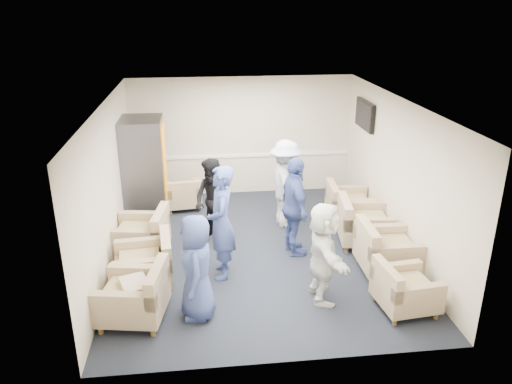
{
  "coord_description": "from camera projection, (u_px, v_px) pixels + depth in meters",
  "views": [
    {
      "loc": [
        -0.96,
        -8.0,
        4.26
      ],
      "look_at": [
        -0.0,
        0.2,
        1.07
      ],
      "focal_mm": 35.0,
      "sensor_mm": 36.0,
      "label": 1
    }
  ],
  "objects": [
    {
      "name": "armchair_right_far",
      "position": [
        346.0,
        206.0,
        10.13
      ],
      "size": [
        0.92,
        0.92,
        0.69
      ],
      "rotation": [
        0.0,
        0.0,
        1.5
      ],
      "color": "tan",
      "rests_on": "floor"
    },
    {
      "name": "front_wall",
      "position": [
        288.0,
        268.0,
        5.79
      ],
      "size": [
        5.0,
        0.02,
        2.7
      ],
      "primitive_type": "cube",
      "color": "beige",
      "rests_on": "floor"
    },
    {
      "name": "person_front_left",
      "position": [
        197.0,
        267.0,
        6.93
      ],
      "size": [
        0.5,
        0.76,
        1.56
      ],
      "primitive_type": "imported",
      "rotation": [
        0.0,
        0.0,
        -1.58
      ],
      "color": "#3A4C8D",
      "rests_on": "floor"
    },
    {
      "name": "person_back_left",
      "position": [
        213.0,
        202.0,
        9.1
      ],
      "size": [
        0.98,
        0.99,
        1.62
      ],
      "primitive_type": "imported",
      "rotation": [
        0.0,
        0.0,
        -0.82
      ],
      "color": "black",
      "rests_on": "floor"
    },
    {
      "name": "ceiling",
      "position": [
        257.0,
        103.0,
        8.08
      ],
      "size": [
        6.0,
        6.0,
        0.0
      ],
      "primitive_type": "plane",
      "rotation": [
        3.14,
        0.0,
        0.0
      ],
      "color": "silver",
      "rests_on": "back_wall"
    },
    {
      "name": "tv",
      "position": [
        365.0,
        115.0,
        10.25
      ],
      "size": [
        0.1,
        1.0,
        0.58
      ],
      "color": "black",
      "rests_on": "right_wall"
    },
    {
      "name": "armchair_left_near",
      "position": [
        137.0,
        297.0,
        7.0
      ],
      "size": [
        1.03,
        1.03,
        0.71
      ],
      "rotation": [
        0.0,
        0.0,
        -1.74
      ],
      "color": "tan",
      "rests_on": "floor"
    },
    {
      "name": "right_wall",
      "position": [
        397.0,
        175.0,
        8.84
      ],
      "size": [
        0.02,
        6.0,
        2.7
      ],
      "primitive_type": "cube",
      "color": "beige",
      "rests_on": "floor"
    },
    {
      "name": "person_front_right",
      "position": [
        323.0,
        252.0,
        7.34
      ],
      "size": [
        0.5,
        1.46,
        1.57
      ],
      "primitive_type": "imported",
      "rotation": [
        0.0,
        0.0,
        1.54
      ],
      "color": "white",
      "rests_on": "floor"
    },
    {
      "name": "pillow",
      "position": [
        135.0,
        286.0,
        6.94
      ],
      "size": [
        0.49,
        0.56,
        0.14
      ],
      "primitive_type": "cube",
      "rotation": [
        0.0,
        0.0,
        -1.23
      ],
      "color": "beige",
      "rests_on": "armchair_left_near"
    },
    {
      "name": "armchair_right_midfar",
      "position": [
        361.0,
        225.0,
        9.21
      ],
      "size": [
        1.04,
        1.04,
        0.74
      ],
      "rotation": [
        0.0,
        0.0,
        1.44
      ],
      "color": "tan",
      "rests_on": "floor"
    },
    {
      "name": "chair_rail",
      "position": [
        242.0,
        156.0,
        11.49
      ],
      "size": [
        4.98,
        0.04,
        0.06
      ],
      "primitive_type": "cube",
      "color": "white",
      "rests_on": "back_wall"
    },
    {
      "name": "backpack",
      "position": [
        159.0,
        249.0,
        8.65
      ],
      "size": [
        0.29,
        0.25,
        0.43
      ],
      "rotation": [
        0.0,
        0.0,
        -0.3
      ],
      "color": "black",
      "rests_on": "floor"
    },
    {
      "name": "back_wall",
      "position": [
        242.0,
        137.0,
        11.35
      ],
      "size": [
        5.0,
        0.02,
        2.7
      ],
      "primitive_type": "cube",
      "color": "beige",
      "rests_on": "floor"
    },
    {
      "name": "armchair_right_near",
      "position": [
        403.0,
        291.0,
        7.23
      ],
      "size": [
        0.87,
        0.87,
        0.63
      ],
      "rotation": [
        0.0,
        0.0,
        1.68
      ],
      "color": "tan",
      "rests_on": "floor"
    },
    {
      "name": "person_mid_left",
      "position": [
        221.0,
        223.0,
        7.93
      ],
      "size": [
        0.48,
        0.71,
        1.89
      ],
      "primitive_type": "imported",
      "rotation": [
        0.0,
        0.0,
        -1.61
      ],
      "color": "#3A4C8D",
      "rests_on": "floor"
    },
    {
      "name": "armchair_left_far",
      "position": [
        144.0,
        237.0,
        8.77
      ],
      "size": [
        1.04,
        1.04,
        0.73
      ],
      "rotation": [
        0.0,
        0.0,
        -1.72
      ],
      "color": "tan",
      "rests_on": "floor"
    },
    {
      "name": "armchair_right_midnear",
      "position": [
        385.0,
        252.0,
        8.23
      ],
      "size": [
        0.94,
        0.94,
        0.74
      ],
      "rotation": [
        0.0,
        0.0,
        1.56
      ],
      "color": "tan",
      "rests_on": "floor"
    },
    {
      "name": "person_mid_right",
      "position": [
        295.0,
        207.0,
        8.66
      ],
      "size": [
        0.58,
        1.1,
        1.79
      ],
      "primitive_type": "imported",
      "rotation": [
        0.0,
        0.0,
        1.71
      ],
      "color": "#3A4C8D",
      "rests_on": "floor"
    },
    {
      "name": "vending_machine",
      "position": [
        144.0,
        170.0,
        10.06
      ],
      "size": [
        0.85,
        1.0,
        2.1
      ],
      "color": "#53535B",
      "rests_on": "floor"
    },
    {
      "name": "armchair_left_mid",
      "position": [
        147.0,
        265.0,
        7.85
      ],
      "size": [
        0.96,
        0.96,
        0.71
      ],
      "rotation": [
        0.0,
        0.0,
        -1.47
      ],
      "color": "tan",
      "rests_on": "floor"
    },
    {
      "name": "person_back_right",
      "position": [
        286.0,
        184.0,
        9.79
      ],
      "size": [
        0.78,
        1.21,
        1.76
      ],
      "primitive_type": "imported",
      "rotation": [
        0.0,
        0.0,
        1.69
      ],
      "color": "white",
      "rests_on": "floor"
    },
    {
      "name": "left_wall",
      "position": [
        108.0,
        187.0,
        8.3
      ],
      "size": [
        0.02,
        6.0,
        2.7
      ],
      "primitive_type": "cube",
      "color": "beige",
      "rests_on": "floor"
    },
    {
      "name": "armchair_corner",
      "position": [
        183.0,
        196.0,
        10.78
      ],
      "size": [
        0.83,
        0.83,
        0.6
      ],
      "rotation": [
        0.0,
        0.0,
        3.26
      ],
      "color": "tan",
      "rests_on": "floor"
    },
    {
      "name": "floor",
      "position": [
        257.0,
        251.0,
        9.05
      ],
      "size": [
        6.0,
        6.0,
        0.0
      ],
      "primitive_type": "plane",
      "color": "black",
      "rests_on": "ground"
    }
  ]
}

